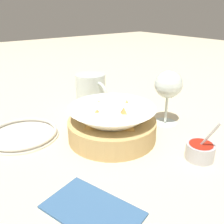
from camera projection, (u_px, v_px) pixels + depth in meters
The scene contains 7 objects.
ground_plane at pixel (104, 146), 0.56m from camera, with size 4.00×4.00×0.00m, color beige.
food_basket at pixel (112, 124), 0.58m from camera, with size 0.21×0.21×0.09m.
sauce_cup at pixel (200, 151), 0.51m from camera, with size 0.06×0.06×0.09m.
wine_glass at pixel (169, 86), 0.63m from camera, with size 0.07×0.07×0.14m.
beer_mug at pixel (91, 91), 0.78m from camera, with size 0.13×0.09×0.10m.
side_plate at pixel (22, 134), 0.60m from camera, with size 0.17×0.17×0.01m.
napkin at pixel (92, 209), 0.38m from camera, with size 0.17×0.13×0.01m.
Camera 1 is at (0.40, -0.28, 0.29)m, focal length 40.00 mm.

